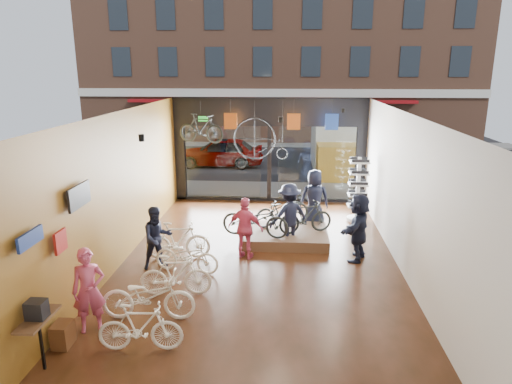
# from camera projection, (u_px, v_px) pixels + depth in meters

# --- Properties ---
(ground_plane) EXTENTS (7.00, 12.00, 0.04)m
(ground_plane) POSITION_uv_depth(u_px,v_px,m) (259.00, 267.00, 11.45)
(ground_plane) COLOR black
(ground_plane) RESTS_ON ground
(ceiling) EXTENTS (7.00, 12.00, 0.04)m
(ceiling) POSITION_uv_depth(u_px,v_px,m) (259.00, 113.00, 10.44)
(ceiling) COLOR black
(ceiling) RESTS_ON ground
(wall_left) EXTENTS (0.04, 12.00, 3.80)m
(wall_left) POSITION_uv_depth(u_px,v_px,m) (116.00, 191.00, 11.18)
(wall_left) COLOR olive
(wall_left) RESTS_ON ground
(wall_right) EXTENTS (0.04, 12.00, 3.80)m
(wall_right) POSITION_uv_depth(u_px,v_px,m) (408.00, 197.00, 10.70)
(wall_right) COLOR beige
(wall_right) RESTS_ON ground
(wall_back) EXTENTS (7.00, 0.04, 3.80)m
(wall_back) POSITION_uv_depth(u_px,v_px,m) (225.00, 336.00, 5.15)
(wall_back) COLOR beige
(wall_back) RESTS_ON ground
(storefront) EXTENTS (7.00, 0.26, 3.80)m
(storefront) POSITION_uv_depth(u_px,v_px,m) (269.00, 150.00, 16.72)
(storefront) COLOR black
(storefront) RESTS_ON ground
(exit_sign) EXTENTS (0.35, 0.06, 0.18)m
(exit_sign) POSITION_uv_depth(u_px,v_px,m) (203.00, 119.00, 16.46)
(exit_sign) COLOR #198C26
(exit_sign) RESTS_ON storefront
(street_road) EXTENTS (30.00, 18.00, 0.02)m
(street_road) POSITION_uv_depth(u_px,v_px,m) (276.00, 156.00, 25.88)
(street_road) COLOR black
(street_road) RESTS_ON ground
(sidewalk_near) EXTENTS (30.00, 2.40, 0.12)m
(sidewalk_near) POSITION_uv_depth(u_px,v_px,m) (270.00, 190.00, 18.36)
(sidewalk_near) COLOR slate
(sidewalk_near) RESTS_ON ground
(sidewalk_far) EXTENTS (30.00, 2.00, 0.12)m
(sidewalk_far) POSITION_uv_depth(u_px,v_px,m) (278.00, 144.00, 29.71)
(sidewalk_far) COLOR slate
(sidewalk_far) RESTS_ON ground
(opposite_building) EXTENTS (26.00, 5.00, 14.00)m
(opposite_building) POSITION_uv_depth(u_px,v_px,m) (280.00, 34.00, 30.30)
(opposite_building) COLOR brown
(opposite_building) RESTS_ON ground
(street_car) EXTENTS (4.32, 1.74, 1.47)m
(street_car) POSITION_uv_depth(u_px,v_px,m) (220.00, 152.00, 22.98)
(street_car) COLOR gray
(street_car) RESTS_ON street_road
(box_truck) EXTENTS (1.98, 5.94, 2.34)m
(box_truck) POSITION_uv_depth(u_px,v_px,m) (335.00, 148.00, 21.52)
(box_truck) COLOR silver
(box_truck) RESTS_ON street_road
(floor_bike_1) EXTENTS (1.53, 0.54, 0.90)m
(floor_bike_1) POSITION_uv_depth(u_px,v_px,m) (140.00, 327.00, 7.95)
(floor_bike_1) COLOR white
(floor_bike_1) RESTS_ON ground_plane
(floor_bike_2) EXTENTS (1.88, 0.73, 0.97)m
(floor_bike_2) POSITION_uv_depth(u_px,v_px,m) (148.00, 296.00, 8.96)
(floor_bike_2) COLOR white
(floor_bike_2) RESTS_ON ground_plane
(floor_bike_3) EXTENTS (1.61, 0.61, 0.94)m
(floor_bike_3) POSITION_uv_depth(u_px,v_px,m) (176.00, 275.00, 9.91)
(floor_bike_3) COLOR white
(floor_bike_3) RESTS_ON ground_plane
(floor_bike_4) EXTENTS (1.70, 0.85, 0.85)m
(floor_bike_4) POSITION_uv_depth(u_px,v_px,m) (187.00, 255.00, 11.06)
(floor_bike_4) COLOR white
(floor_bike_4) RESTS_ON ground_plane
(floor_bike_5) EXTENTS (1.71, 0.67, 1.00)m
(floor_bike_5) POSITION_uv_depth(u_px,v_px,m) (178.00, 240.00, 11.82)
(floor_bike_5) COLOR white
(floor_bike_5) RESTS_ON ground_plane
(display_platform) EXTENTS (2.40, 1.80, 0.30)m
(display_platform) POSITION_uv_depth(u_px,v_px,m) (285.00, 236.00, 13.13)
(display_platform) COLOR brown
(display_platform) RESTS_ON ground_plane
(display_bike_left) EXTENTS (1.97, 1.00, 0.99)m
(display_bike_left) POSITION_uv_depth(u_px,v_px,m) (255.00, 219.00, 12.55)
(display_bike_left) COLOR #202625
(display_bike_left) RESTS_ON display_platform
(display_bike_mid) EXTENTS (1.63, 0.94, 0.94)m
(display_bike_mid) POSITION_uv_depth(u_px,v_px,m) (306.00, 217.00, 12.82)
(display_bike_mid) COLOR #202625
(display_bike_mid) RESTS_ON display_platform
(display_bike_right) EXTENTS (1.84, 1.44, 0.93)m
(display_bike_right) POSITION_uv_depth(u_px,v_px,m) (282.00, 210.00, 13.48)
(display_bike_right) COLOR #202625
(display_bike_right) RESTS_ON display_platform
(customer_0) EXTENTS (0.70, 0.58, 1.65)m
(customer_0) POSITION_uv_depth(u_px,v_px,m) (89.00, 290.00, 8.48)
(customer_0) COLOR #CC4C72
(customer_0) RESTS_ON ground_plane
(customer_1) EXTENTS (0.97, 0.92, 1.58)m
(customer_1) POSITION_uv_depth(u_px,v_px,m) (157.00, 238.00, 11.22)
(customer_1) COLOR #161C33
(customer_1) RESTS_ON ground_plane
(customer_2) EXTENTS (1.03, 0.65, 1.64)m
(customer_2) POSITION_uv_depth(u_px,v_px,m) (246.00, 228.00, 11.77)
(customer_2) COLOR #CC4C72
(customer_2) RESTS_ON ground_plane
(customer_3) EXTENTS (1.32, 1.10, 1.77)m
(customer_3) POSITION_uv_depth(u_px,v_px,m) (289.00, 215.00, 12.65)
(customer_3) COLOR #161C33
(customer_3) RESTS_ON ground_plane
(customer_4) EXTENTS (0.94, 0.65, 1.84)m
(customer_4) POSITION_uv_depth(u_px,v_px,m) (314.00, 199.00, 14.04)
(customer_4) COLOR #161C33
(customer_4) RESTS_ON ground_plane
(customer_5) EXTENTS (1.11, 1.72, 1.77)m
(customer_5) POSITION_uv_depth(u_px,v_px,m) (358.00, 227.00, 11.67)
(customer_5) COLOR #161C33
(customer_5) RESTS_ON ground_plane
(sunglasses_rack) EXTENTS (0.62, 0.51, 2.09)m
(sunglasses_rack) POSITION_uv_depth(u_px,v_px,m) (358.00, 189.00, 14.66)
(sunglasses_rack) COLOR white
(sunglasses_rack) RESTS_ON ground_plane
(wall_merch) EXTENTS (0.40, 2.40, 2.60)m
(wall_merch) POSITION_uv_depth(u_px,v_px,m) (53.00, 277.00, 7.96)
(wall_merch) COLOR navy
(wall_merch) RESTS_ON wall_left
(penny_farthing) EXTENTS (1.75, 0.06, 1.40)m
(penny_farthing) POSITION_uv_depth(u_px,v_px,m) (263.00, 140.00, 15.16)
(penny_farthing) COLOR black
(penny_farthing) RESTS_ON ceiling
(hung_bike) EXTENTS (1.64, 0.87, 0.95)m
(hung_bike) POSITION_uv_depth(u_px,v_px,m) (201.00, 128.00, 14.86)
(hung_bike) COLOR #202625
(hung_bike) RESTS_ON ceiling
(jersey_left) EXTENTS (0.45, 0.03, 0.55)m
(jersey_left) POSITION_uv_depth(u_px,v_px,m) (231.00, 121.00, 15.74)
(jersey_left) COLOR #CC5919
(jersey_left) RESTS_ON ceiling
(jersey_mid) EXTENTS (0.45, 0.03, 0.55)m
(jersey_mid) POSITION_uv_depth(u_px,v_px,m) (294.00, 122.00, 15.59)
(jersey_mid) COLOR #CC5919
(jersey_mid) RESTS_ON ceiling
(jersey_right) EXTENTS (0.45, 0.03, 0.55)m
(jersey_right) POSITION_uv_depth(u_px,v_px,m) (332.00, 122.00, 15.50)
(jersey_right) COLOR #1E3F99
(jersey_right) RESTS_ON ceiling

